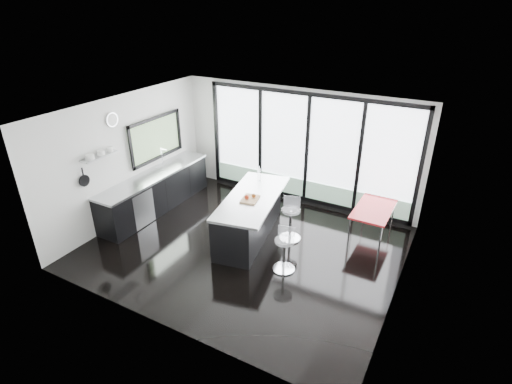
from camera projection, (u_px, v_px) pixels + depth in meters
The scene contains 11 objects.
floor at pixel (245, 246), 8.23m from camera, with size 6.00×5.00×0.00m, color black.
ceiling at pixel (243, 113), 6.99m from camera, with size 6.00×5.00×0.00m, color white.
wall_back at pixel (306, 154), 9.49m from camera, with size 6.00×0.09×2.80m.
wall_front at pixel (155, 251), 5.64m from camera, with size 6.00×0.00×2.80m, color silver.
wall_left at pixel (137, 147), 9.03m from camera, with size 0.26×5.00×2.80m.
wall_right at pixel (407, 224), 6.32m from camera, with size 0.00×5.00×2.80m, color silver.
counter_cabinets at pixel (156, 191), 9.49m from camera, with size 0.69×3.24×1.36m.
island at pixel (249, 216), 8.39m from camera, with size 1.42×2.50×1.25m.
bar_stool_near at pixel (284, 255), 7.40m from camera, with size 0.42×0.42×0.67m, color silver.
bar_stool_far at pixel (290, 224), 8.34m from camera, with size 0.45×0.45×0.72m, color silver.
red_table at pixel (372, 222), 8.44m from camera, with size 0.73×1.27×0.68m, color maroon.
Camera 1 is at (3.51, -5.92, 4.66)m, focal length 28.00 mm.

